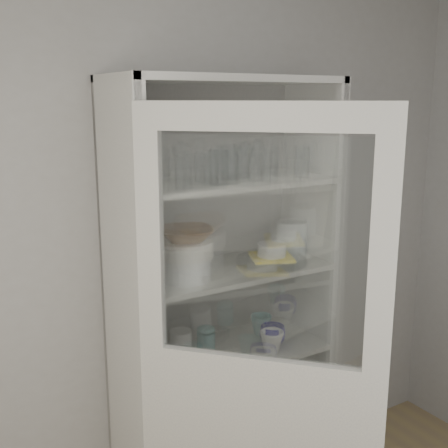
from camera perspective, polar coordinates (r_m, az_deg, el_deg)
wall_back at (r=2.63m, az=-6.30°, el=-3.03°), size 3.60×0.02×2.60m
pantry_cabinet at (r=2.70m, az=-0.70°, el=-10.62°), size 1.00×0.45×2.10m
cupboard_door at (r=2.18m, az=3.46°, el=-18.75°), size 0.65×0.68×2.00m
tumbler_0 at (r=2.19m, az=-4.14°, el=5.37°), size 0.07×0.07×0.14m
tumbler_1 at (r=2.28m, az=-0.58°, el=5.78°), size 0.09×0.09×0.15m
tumbler_2 at (r=2.29m, az=-1.36°, el=5.52°), size 0.06×0.06×0.12m
tumbler_3 at (r=2.33m, az=0.62°, el=5.89°), size 0.07×0.07×0.14m
tumbler_4 at (r=2.40m, az=3.15°, el=5.89°), size 0.07×0.07×0.13m
tumbler_5 at (r=2.39m, az=4.73°, el=6.04°), size 0.08×0.08×0.14m
tumbler_6 at (r=2.54m, az=7.89°, el=6.29°), size 0.08×0.08×0.14m
tumbler_7 at (r=2.25m, az=-7.68°, el=5.47°), size 0.09×0.09×0.14m
tumbler_8 at (r=2.28m, az=-8.49°, el=5.76°), size 0.08×0.08×0.16m
tumbler_9 at (r=2.36m, az=-2.27°, el=5.80°), size 0.08×0.08×0.13m
tumbler_10 at (r=2.51m, az=2.01°, el=6.30°), size 0.08×0.08×0.14m
tumbler_11 at (r=2.47m, az=0.40°, el=6.34°), size 0.10×0.10×0.15m
goblet_0 at (r=2.44m, az=-4.31°, el=6.62°), size 0.08×0.08×0.18m
goblet_1 at (r=2.53m, az=-0.28°, el=6.63°), size 0.07×0.07×0.16m
goblet_2 at (r=2.63m, az=2.22°, el=6.87°), size 0.07×0.07×0.16m
goblet_3 at (r=2.66m, az=3.44°, el=7.02°), size 0.08×0.08×0.17m
plate_stack_front at (r=2.37m, az=-3.82°, el=-4.50°), size 0.21×0.21×0.10m
plate_stack_back at (r=2.54m, az=-4.77°, el=-3.48°), size 0.20×0.20×0.08m
cream_bowl at (r=2.34m, az=-3.85°, el=-2.53°), size 0.27×0.27×0.07m
terracotta_bowl at (r=2.33m, az=-3.87°, el=-1.04°), size 0.28×0.28×0.06m
glass_platter at (r=2.62m, az=4.84°, el=-3.70°), size 0.40×0.40×0.02m
yellow_trivet at (r=2.62m, az=4.85°, el=-3.36°), size 0.25×0.25×0.01m
white_ramekin at (r=2.61m, az=4.86°, el=-2.61°), size 0.15×0.15×0.06m
grey_bowl_stack at (r=2.77m, az=6.90°, el=-1.35°), size 0.15×0.15×0.16m
mug_blue at (r=2.72m, az=4.95°, el=-11.18°), size 0.13×0.13×0.10m
mug_teal at (r=2.84m, az=3.79°, el=-10.15°), size 0.14×0.14×0.10m
mug_white at (r=2.65m, az=4.88°, el=-11.82°), size 0.14×0.14×0.10m
teal_jar at (r=2.66m, az=-1.83°, el=-11.63°), size 0.08×0.08×0.10m
measuring_cups at (r=2.55m, az=-2.63°, el=-13.56°), size 0.11×0.11×0.04m
white_canister at (r=2.61m, az=-4.42°, el=-11.98°), size 0.12×0.12×0.12m
cream_dish at (r=2.74m, az=-5.29°, el=-20.92°), size 0.29×0.29×0.07m
tin_box at (r=2.90m, az=2.19°, el=-18.95°), size 0.23×0.20×0.06m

